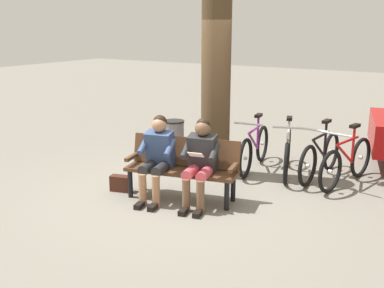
% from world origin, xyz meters
% --- Properties ---
extents(ground_plane, '(40.00, 40.00, 0.00)m').
position_xyz_m(ground_plane, '(0.00, 0.00, 0.00)').
color(ground_plane, slate).
extents(bench, '(1.66, 0.80, 0.87)m').
position_xyz_m(bench, '(-0.05, 0.02, 0.51)').
color(bench, '#51331E').
rests_on(bench, ground).
extents(person_reading, '(0.54, 0.82, 1.20)m').
position_xyz_m(person_reading, '(-0.39, 0.12, 0.66)').
color(person_reading, '#262628').
rests_on(person_reading, ground).
extents(person_companion, '(0.54, 0.82, 1.20)m').
position_xyz_m(person_companion, '(0.24, 0.25, 0.66)').
color(person_companion, '#334772').
rests_on(person_companion, ground).
extents(handbag, '(0.33, 0.21, 0.24)m').
position_xyz_m(handbag, '(0.89, 0.30, 0.12)').
color(handbag, '#3F1E14').
rests_on(handbag, ground).
extents(tree_trunk, '(0.47, 0.47, 3.69)m').
position_xyz_m(tree_trunk, '(0.09, -1.18, 1.85)').
color(tree_trunk, '#4C3823').
rests_on(tree_trunk, ground).
extents(litter_bin, '(0.36, 0.36, 0.82)m').
position_xyz_m(litter_bin, '(0.88, -1.16, 0.41)').
color(litter_bin, slate).
rests_on(litter_bin, ground).
extents(bicycle_orange, '(0.55, 1.65, 0.94)m').
position_xyz_m(bicycle_orange, '(-1.92, -1.75, 0.36)').
color(bicycle_orange, black).
rests_on(bicycle_orange, ground).
extents(bicycle_silver, '(0.48, 1.68, 0.94)m').
position_xyz_m(bicycle_silver, '(-1.48, -1.86, 0.36)').
color(bicycle_silver, black).
rests_on(bicycle_silver, ground).
extents(bicycle_red, '(0.64, 1.62, 0.94)m').
position_xyz_m(bicycle_red, '(-0.96, -1.79, 0.36)').
color(bicycle_red, black).
rests_on(bicycle_red, ground).
extents(bicycle_black, '(0.48, 1.67, 0.94)m').
position_xyz_m(bicycle_black, '(-0.38, -1.74, 0.36)').
color(bicycle_black, black).
rests_on(bicycle_black, ground).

